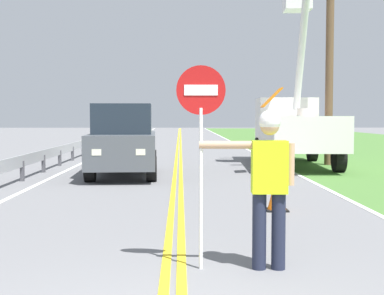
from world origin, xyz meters
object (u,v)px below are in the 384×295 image
at_px(traffic_cone_mid, 271,178).
at_px(flagger_worker, 268,179).
at_px(stop_sign_paddle, 201,120).
at_px(utility_bucket_truck, 293,125).
at_px(oncoming_suv_nearest, 124,140).
at_px(utility_pole_near, 330,42).
at_px(traffic_cone_lead, 277,193).

bearing_deg(traffic_cone_mid, flagger_worker, -99.82).
xyz_separation_m(flagger_worker, stop_sign_paddle, (-0.77, 0.03, 0.66)).
height_order(flagger_worker, utility_bucket_truck, utility_bucket_truck).
bearing_deg(traffic_cone_mid, oncoming_suv_nearest, 135.69).
relative_size(utility_pole_near, traffic_cone_lead, 12.06).
distance_m(flagger_worker, traffic_cone_lead, 3.99).
distance_m(flagger_worker, utility_pole_near, 14.41).
relative_size(stop_sign_paddle, utility_bucket_truck, 0.34).
bearing_deg(utility_pole_near, traffic_cone_lead, -110.53).
relative_size(flagger_worker, traffic_cone_lead, 2.61).
xyz_separation_m(utility_bucket_truck, traffic_cone_lead, (-2.27, -9.45, -1.10)).
xyz_separation_m(flagger_worker, utility_pole_near, (4.34, 13.33, 3.36)).
xyz_separation_m(stop_sign_paddle, traffic_cone_lead, (1.56, 3.82, -1.37)).
xyz_separation_m(flagger_worker, utility_bucket_truck, (3.06, 13.30, 0.39)).
height_order(stop_sign_paddle, traffic_cone_lead, stop_sign_paddle).
bearing_deg(traffic_cone_lead, flagger_worker, -101.60).
bearing_deg(utility_pole_near, stop_sign_paddle, -111.01).
bearing_deg(utility_bucket_truck, flagger_worker, -102.95).
bearing_deg(utility_pole_near, traffic_cone_mid, -114.60).
relative_size(flagger_worker, stop_sign_paddle, 0.78).
xyz_separation_m(oncoming_suv_nearest, traffic_cone_lead, (3.46, -5.99, -0.72)).
relative_size(utility_bucket_truck, traffic_cone_mid, 9.86).
distance_m(oncoming_suv_nearest, utility_pole_near, 8.51).
relative_size(flagger_worker, utility_pole_near, 0.22).
distance_m(utility_pole_near, traffic_cone_lead, 10.91).
distance_m(stop_sign_paddle, utility_pole_near, 14.50).
relative_size(traffic_cone_lead, traffic_cone_mid, 1.00).
distance_m(stop_sign_paddle, oncoming_suv_nearest, 10.01).
xyz_separation_m(utility_bucket_truck, traffic_cone_mid, (-1.99, -7.11, -1.10)).
distance_m(stop_sign_paddle, traffic_cone_lead, 4.35).
bearing_deg(traffic_cone_mid, utility_pole_near, 65.40).
bearing_deg(stop_sign_paddle, oncoming_suv_nearest, 100.96).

